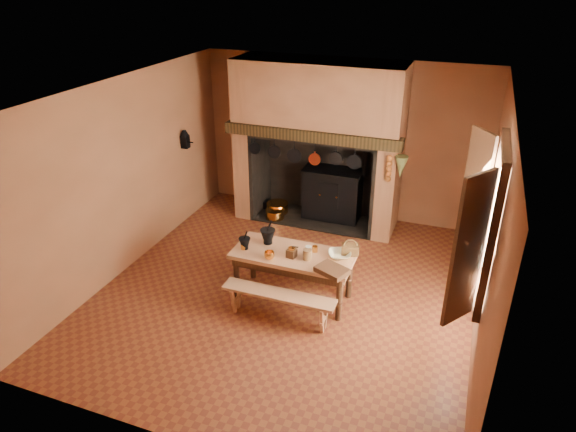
# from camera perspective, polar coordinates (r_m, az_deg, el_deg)

# --- Properties ---
(floor) EXTENTS (5.50, 5.50, 0.00)m
(floor) POSITION_cam_1_polar(r_m,az_deg,el_deg) (7.35, -0.08, -8.27)
(floor) COLOR brown
(floor) RESTS_ON ground
(ceiling) EXTENTS (5.50, 5.50, 0.00)m
(ceiling) POSITION_cam_1_polar(r_m,az_deg,el_deg) (6.20, -0.10, 13.54)
(ceiling) COLOR silver
(ceiling) RESTS_ON back_wall
(back_wall) EXTENTS (5.00, 0.02, 2.80)m
(back_wall) POSITION_cam_1_polar(r_m,az_deg,el_deg) (9.11, 6.01, 8.48)
(back_wall) COLOR #985D3D
(back_wall) RESTS_ON floor
(wall_left) EXTENTS (0.02, 5.50, 2.80)m
(wall_left) POSITION_cam_1_polar(r_m,az_deg,el_deg) (7.81, -17.60, 4.28)
(wall_left) COLOR #985D3D
(wall_left) RESTS_ON floor
(wall_right) EXTENTS (0.02, 5.50, 2.80)m
(wall_right) POSITION_cam_1_polar(r_m,az_deg,el_deg) (6.32, 21.68, -1.71)
(wall_right) COLOR #985D3D
(wall_right) RESTS_ON floor
(wall_front) EXTENTS (5.00, 0.02, 2.80)m
(wall_front) POSITION_cam_1_polar(r_m,az_deg,el_deg) (4.54, -12.55, -12.05)
(wall_front) COLOR #985D3D
(wall_front) RESTS_ON floor
(chimney_breast) EXTENTS (2.95, 0.96, 2.80)m
(chimney_breast) POSITION_cam_1_polar(r_m,az_deg,el_deg) (8.66, 3.43, 10.48)
(chimney_breast) COLOR #985D3D
(chimney_breast) RESTS_ON floor
(iron_range) EXTENTS (1.12, 0.55, 1.60)m
(iron_range) POSITION_cam_1_polar(r_m,az_deg,el_deg) (9.17, 5.01, 2.52)
(iron_range) COLOR black
(iron_range) RESTS_ON floor
(hearth_pans) EXTENTS (0.51, 0.62, 0.20)m
(hearth_pans) POSITION_cam_1_polar(r_m,az_deg,el_deg) (9.42, -1.37, 0.70)
(hearth_pans) COLOR orange
(hearth_pans) RESTS_ON floor
(hanging_pans) EXTENTS (1.92, 0.29, 0.27)m
(hanging_pans) POSITION_cam_1_polar(r_m,az_deg,el_deg) (8.35, 2.07, 6.66)
(hanging_pans) COLOR black
(hanging_pans) RESTS_ON chimney_breast
(onion_string) EXTENTS (0.12, 0.10, 0.46)m
(onion_string) POSITION_cam_1_polar(r_m,az_deg,el_deg) (8.05, 11.13, 5.17)
(onion_string) COLOR #9F4C1D
(onion_string) RESTS_ON chimney_breast
(herb_bunch) EXTENTS (0.20, 0.20, 0.35)m
(herb_bunch) POSITION_cam_1_polar(r_m,az_deg,el_deg) (8.01, 12.43, 5.32)
(herb_bunch) COLOR brown
(herb_bunch) RESTS_ON chimney_breast
(window) EXTENTS (0.39, 1.75, 1.76)m
(window) POSITION_cam_1_polar(r_m,az_deg,el_deg) (5.82, 20.65, -0.62)
(window) COLOR white
(window) RESTS_ON wall_right
(wall_coffee_mill) EXTENTS (0.23, 0.16, 0.31)m
(wall_coffee_mill) POSITION_cam_1_polar(r_m,az_deg,el_deg) (8.92, -11.38, 8.51)
(wall_coffee_mill) COLOR black
(wall_coffee_mill) RESTS_ON wall_left
(work_table) EXTENTS (1.62, 0.72, 0.70)m
(work_table) POSITION_cam_1_polar(r_m,az_deg,el_deg) (6.90, 0.58, -4.94)
(work_table) COLOR #A16F4A
(work_table) RESTS_ON floor
(bench_front) EXTENTS (1.49, 0.26, 0.42)m
(bench_front) POSITION_cam_1_polar(r_m,az_deg,el_deg) (6.62, -1.05, -9.31)
(bench_front) COLOR #A16F4A
(bench_front) RESTS_ON floor
(bench_back) EXTENTS (1.43, 0.25, 0.40)m
(bench_back) POSITION_cam_1_polar(r_m,az_deg,el_deg) (7.49, 1.99, -4.80)
(bench_back) COLOR #A16F4A
(bench_back) RESTS_ON floor
(mortar_large) EXTENTS (0.21, 0.21, 0.36)m
(mortar_large) POSITION_cam_1_polar(r_m,az_deg,el_deg) (7.02, -2.26, -2.20)
(mortar_large) COLOR black
(mortar_large) RESTS_ON work_table
(mortar_small) EXTENTS (0.16, 0.16, 0.27)m
(mortar_small) POSITION_cam_1_polar(r_m,az_deg,el_deg) (6.92, -4.84, -2.98)
(mortar_small) COLOR black
(mortar_small) RESTS_ON work_table
(coffee_grinder) EXTENTS (0.16, 0.13, 0.18)m
(coffee_grinder) POSITION_cam_1_polar(r_m,az_deg,el_deg) (6.72, 0.41, -4.08)
(coffee_grinder) COLOR #3C2113
(coffee_grinder) RESTS_ON work_table
(brass_mug_a) EXTENTS (0.11, 0.11, 0.09)m
(brass_mug_a) POSITION_cam_1_polar(r_m,az_deg,el_deg) (6.94, -4.94, -3.32)
(brass_mug_a) COLOR orange
(brass_mug_a) RESTS_ON work_table
(brass_mug_b) EXTENTS (0.09, 0.09, 0.08)m
(brass_mug_b) POSITION_cam_1_polar(r_m,az_deg,el_deg) (6.86, 3.02, -3.67)
(brass_mug_b) COLOR orange
(brass_mug_b) RESTS_ON work_table
(mixing_bowl) EXTENTS (0.38, 0.38, 0.07)m
(mixing_bowl) POSITION_cam_1_polar(r_m,az_deg,el_deg) (6.77, 5.76, -4.30)
(mixing_bowl) COLOR beige
(mixing_bowl) RESTS_ON work_table
(stoneware_crock) EXTENTS (0.15, 0.15, 0.14)m
(stoneware_crock) POSITION_cam_1_polar(r_m,az_deg,el_deg) (6.68, 2.14, -4.30)
(stoneware_crock) COLOR brown
(stoneware_crock) RESTS_ON work_table
(glass_jar) EXTENTS (0.09, 0.09, 0.15)m
(glass_jar) POSITION_cam_1_polar(r_m,az_deg,el_deg) (6.74, 2.28, -3.94)
(glass_jar) COLOR beige
(glass_jar) RESTS_ON work_table
(wicker_basket) EXTENTS (0.26, 0.21, 0.22)m
(wicker_basket) POSITION_cam_1_polar(r_m,az_deg,el_deg) (6.84, 6.92, -3.66)
(wicker_basket) COLOR #543419
(wicker_basket) RESTS_ON work_table
(wooden_tray) EXTENTS (0.46, 0.41, 0.07)m
(wooden_tray) POSITION_cam_1_polar(r_m,az_deg,el_deg) (6.44, 4.92, -6.04)
(wooden_tray) COLOR #3C2113
(wooden_tray) RESTS_ON work_table
(brass_cup) EXTENTS (0.15, 0.15, 0.11)m
(brass_cup) POSITION_cam_1_polar(r_m,az_deg,el_deg) (6.69, -2.09, -4.38)
(brass_cup) COLOR orange
(brass_cup) RESTS_ON work_table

